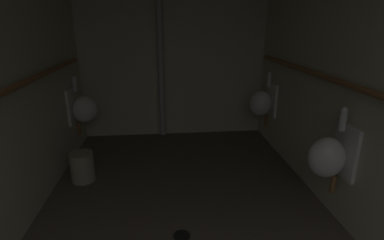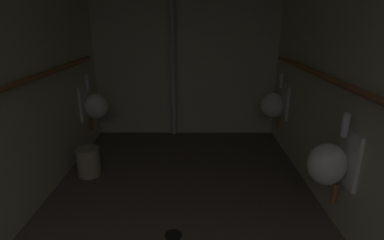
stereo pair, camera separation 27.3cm
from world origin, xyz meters
name	(u,v)px [view 1 (the left image)]	position (x,y,z in m)	size (l,w,h in m)	color
floor	(187,235)	(0.00, 2.24, -0.04)	(2.74, 4.60, 0.08)	brown
wall_right	(368,81)	(1.34, 2.24, 1.22)	(0.06, 4.60, 2.43)	beige
wall_back	(173,52)	(0.00, 4.51, 1.22)	(2.74, 0.06, 2.43)	beige
urinal_left_mid	(83,109)	(-1.16, 3.90, 0.60)	(0.32, 0.30, 0.76)	white
urinal_right_mid	(329,156)	(1.16, 2.29, 0.60)	(0.32, 0.30, 0.76)	white
urinal_right_far	(262,102)	(1.16, 3.96, 0.60)	(0.32, 0.30, 0.76)	white
supply_pipe_right	(352,86)	(1.25, 2.28, 1.17)	(0.06, 3.83, 0.06)	#936038
standpipe_back_wall	(160,53)	(-0.18, 4.40, 1.22)	(0.08, 0.08, 2.38)	#B2B2B2
floor_drain	(182,235)	(-0.05, 2.19, 0.00)	(0.14, 0.14, 0.01)	black
waste_bin	(82,167)	(-1.04, 3.17, 0.16)	(0.25, 0.25, 0.32)	#9E937A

